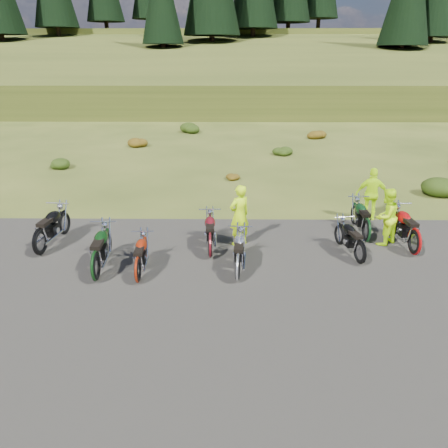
{
  "coord_description": "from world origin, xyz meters",
  "views": [
    {
      "loc": [
        -0.49,
        -10.19,
        5.39
      ],
      "look_at": [
        -0.63,
        1.42,
        0.86
      ],
      "focal_mm": 35.0,
      "sensor_mm": 36.0,
      "label": 1
    }
  ],
  "objects_px": {
    "motorcycle_0": "(42,255)",
    "motorcycle_3": "(238,281)",
    "motorcycle_7": "(365,242)",
    "person_middle": "(239,216)"
  },
  "relations": [
    {
      "from": "motorcycle_7",
      "to": "motorcycle_0",
      "type": "bearing_deg",
      "value": 96.71
    },
    {
      "from": "motorcycle_3",
      "to": "motorcycle_7",
      "type": "xyz_separation_m",
      "value": [
        3.96,
        2.49,
        0.0
      ]
    },
    {
      "from": "motorcycle_0",
      "to": "motorcycle_3",
      "type": "relative_size",
      "value": 1.11
    },
    {
      "from": "motorcycle_0",
      "to": "motorcycle_3",
      "type": "bearing_deg",
      "value": -98.45
    },
    {
      "from": "motorcycle_7",
      "to": "person_middle",
      "type": "bearing_deg",
      "value": 94.13
    },
    {
      "from": "motorcycle_7",
      "to": "person_middle",
      "type": "relative_size",
      "value": 1.14
    },
    {
      "from": "motorcycle_7",
      "to": "person_middle",
      "type": "xyz_separation_m",
      "value": [
        -3.88,
        -0.25,
        0.92
      ]
    },
    {
      "from": "person_middle",
      "to": "motorcycle_0",
      "type": "bearing_deg",
      "value": -24.95
    },
    {
      "from": "motorcycle_0",
      "to": "motorcycle_3",
      "type": "distance_m",
      "value": 5.77
    },
    {
      "from": "motorcycle_7",
      "to": "motorcycle_3",
      "type": "bearing_deg",
      "value": 122.67
    }
  ]
}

